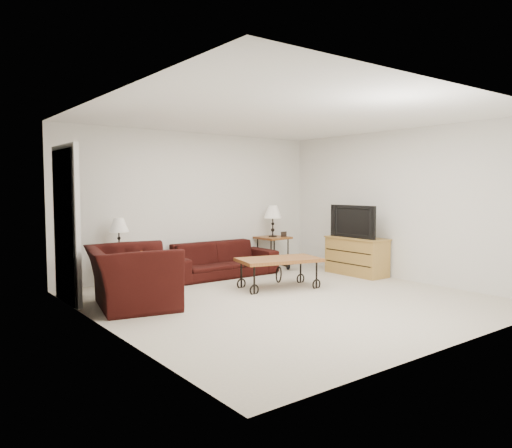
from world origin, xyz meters
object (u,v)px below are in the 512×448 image
at_px(sofa, 220,260).
at_px(armchair, 132,277).
at_px(television, 356,221).
at_px(backpack, 288,257).
at_px(side_table_left, 120,270).
at_px(tv_stand, 357,256).
at_px(lamp_right, 273,221).
at_px(side_table_right, 273,252).
at_px(lamp_left, 119,235).
at_px(coffee_table, 279,273).

height_order(sofa, armchair, armchair).
distance_m(television, backpack, 1.45).
bearing_deg(backpack, armchair, 172.43).
distance_m(side_table_left, backpack, 3.14).
xyz_separation_m(tv_stand, backpack, (-0.62, 1.12, -0.08)).
xyz_separation_m(sofa, lamp_right, (1.32, 0.18, 0.60)).
xyz_separation_m(television, backpack, (-0.60, 1.12, -0.70)).
distance_m(armchair, backpack, 3.62).
relative_size(sofa, television, 2.04).
relative_size(side_table_right, lamp_right, 1.00).
distance_m(side_table_right, lamp_left, 3.10).
xyz_separation_m(side_table_left, television, (3.72, -1.50, 0.68)).
height_order(coffee_table, armchair, armchair).
bearing_deg(tv_stand, television, 180.00).
bearing_deg(television, sofa, -123.53).
xyz_separation_m(side_table_right, television, (0.67, -1.50, 0.65)).
distance_m(armchair, television, 4.13).
bearing_deg(lamp_left, armchair, -105.22).
relative_size(side_table_left, lamp_right, 0.90).
xyz_separation_m(side_table_right, lamp_right, (0.00, 0.00, 0.60)).
height_order(armchair, television, television).
xyz_separation_m(armchair, television, (4.08, -0.16, 0.55)).
bearing_deg(television, armchair, -92.31).
xyz_separation_m(sofa, armchair, (-2.10, -1.15, 0.10)).
distance_m(tv_stand, backpack, 1.28).
xyz_separation_m(side_table_left, armchair, (-0.36, -1.33, 0.13)).
xyz_separation_m(side_table_left, tv_stand, (3.74, -1.50, 0.06)).
distance_m(side_table_left, armchair, 1.39).
distance_m(tv_stand, television, 0.62).
relative_size(side_table_left, tv_stand, 0.49).
xyz_separation_m(coffee_table, tv_stand, (1.83, 0.06, 0.10)).
distance_m(coffee_table, backpack, 1.69).
height_order(lamp_left, tv_stand, lamp_left).
bearing_deg(backpack, side_table_left, 150.18).
height_order(side_table_left, armchair, armchair).
xyz_separation_m(side_table_right, backpack, (0.07, -0.38, -0.05)).
relative_size(lamp_right, coffee_table, 0.49).
height_order(side_table_right, backpack, side_table_right).
bearing_deg(side_table_right, television, -65.98).
distance_m(side_table_right, tv_stand, 1.65).
height_order(coffee_table, television, television).
relative_size(lamp_left, armchair, 0.44).
relative_size(side_table_right, armchair, 0.49).
height_order(sofa, side_table_right, side_table_right).
bearing_deg(side_table_left, side_table_right, 0.00).
height_order(lamp_right, television, television).
bearing_deg(coffee_table, lamp_left, 140.86).
xyz_separation_m(coffee_table, armchair, (-2.27, 0.22, 0.16)).
relative_size(sofa, tv_stand, 1.83).
bearing_deg(armchair, tv_stand, -80.21).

